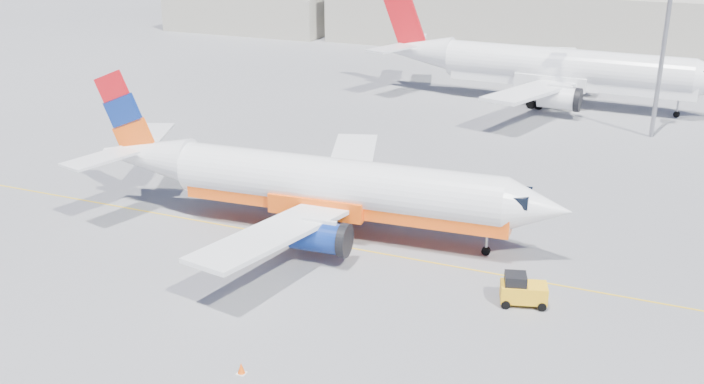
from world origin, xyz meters
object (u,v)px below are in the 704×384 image
at_px(main_jet, 323,185).
at_px(gse_tug, 522,290).
at_px(traffic_cone, 241,368).
at_px(second_jet, 554,69).

distance_m(main_jet, gse_tug, 14.59).
distance_m(gse_tug, traffic_cone, 15.42).
relative_size(main_jet, second_jet, 0.86).
height_order(main_jet, gse_tug, main_jet).
bearing_deg(second_jet, main_jet, -99.09).
relative_size(second_jet, traffic_cone, 65.36).
height_order(gse_tug, traffic_cone, gse_tug).
bearing_deg(main_jet, gse_tug, -21.98).
xyz_separation_m(second_jet, traffic_cone, (-4.49, -55.04, -3.45)).
xyz_separation_m(main_jet, traffic_cone, (3.33, -15.94, -2.93)).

